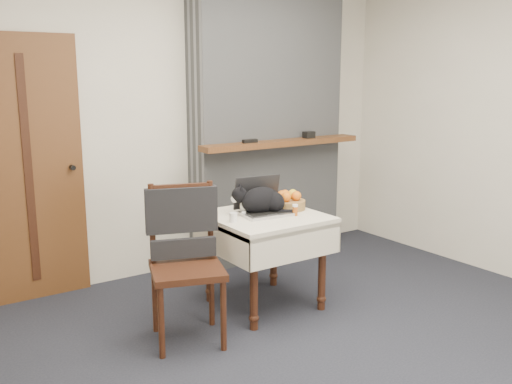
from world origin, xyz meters
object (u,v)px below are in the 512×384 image
fruit_basket (289,202)px  chair (184,240)px  side_table (265,230)px  cream_jar (233,217)px  laptop (262,204)px  cat (262,201)px  door (27,170)px  pill_bottle (295,210)px

fruit_basket → chair: size_ratio=0.24×
fruit_basket → side_table: bearing=-170.3°
cream_jar → chair: (-0.41, -0.05, -0.09)m
chair → laptop: bearing=30.1°
cat → fruit_basket: size_ratio=1.68×
side_table → cat: size_ratio=1.87×
door → chair: size_ratio=1.97×
door → side_table: (1.37, -1.12, -0.41)m
cat → pill_bottle: (0.17, -0.19, -0.05)m
side_table → cream_jar: bearing=-170.9°
door → cat: 1.76m
fruit_basket → chair: (-0.96, -0.14, -0.11)m
cat → chair: bearing=-146.6°
side_table → cat: 0.21m
door → pill_bottle: bearing=-39.5°
cat → fruit_basket: cat is taller
pill_bottle → cream_jar: bearing=168.0°
fruit_basket → chair: bearing=-171.7°
door → chair: door is taller
side_table → fruit_basket: fruit_basket is taller
laptop → chair: size_ratio=0.39×
door → cream_jar: 1.61m
laptop → cream_jar: bearing=-156.4°
laptop → fruit_basket: laptop is taller
cream_jar → pill_bottle: size_ratio=0.80×
cream_jar → chair: 0.42m
laptop → chair: 0.74m
cat → pill_bottle: 0.26m
pill_bottle → chair: (-0.87, 0.05, -0.10)m
laptop → side_table: bearing=-95.0°
laptop → cat: bearing=-139.8°
laptop → cream_jar: (-0.31, -0.09, -0.03)m
side_table → cream_jar: 0.34m
laptop → chair: (-0.72, -0.14, -0.12)m
side_table → pill_bottle: (0.16, -0.15, 0.16)m
cream_jar → laptop: bearing=16.9°
chair → side_table: bearing=26.6°
pill_bottle → side_table: bearing=138.3°
door → cat: door is taller
pill_bottle → fruit_basket: 0.21m
laptop → pill_bottle: size_ratio=4.79×
cat → fruit_basket: (0.25, 0.00, -0.04)m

